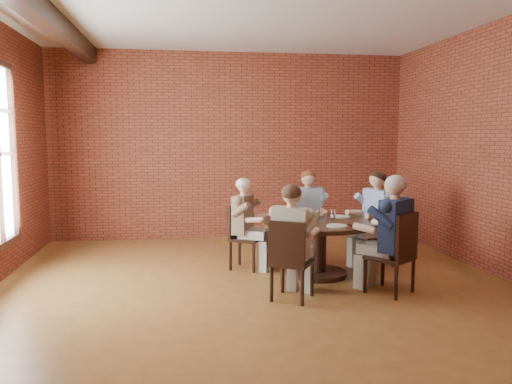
{
  "coord_description": "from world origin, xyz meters",
  "views": [
    {
      "loc": [
        -0.89,
        -5.72,
        1.87
      ],
      "look_at": [
        0.1,
        1.0,
        1.11
      ],
      "focal_mm": 35.0,
      "sensor_mm": 36.0,
      "label": 1
    }
  ],
  "objects": [
    {
      "name": "chair_d",
      "position": [
        0.3,
        -0.31,
        0.51
      ],
      "size": [
        0.59,
        0.59,
        0.94
      ],
      "rotation": [
        0.0,
        0.0,
        2.59
      ],
      "color": "black",
      "rests_on": "floor"
    },
    {
      "name": "diner_a",
      "position": [
        1.85,
        1.09,
        0.69
      ],
      "size": [
        0.84,
        0.78,
        1.38
      ],
      "primitive_type": null,
      "rotation": [
        0.0,
        0.0,
        -1.17
      ],
      "color": "#4564B5",
      "rests_on": "floor"
    },
    {
      "name": "ceiling_beam",
      "position": [
        -2.45,
        0.0,
        3.27
      ],
      "size": [
        0.22,
        6.9,
        0.26
      ],
      "primitive_type": "cube",
      "color": "black",
      "rests_on": "ceiling"
    },
    {
      "name": "chair_c",
      "position": [
        -0.08,
        1.21,
        0.5
      ],
      "size": [
        0.55,
        0.55,
        0.91
      ],
      "rotation": [
        0.0,
        0.0,
        1.08
      ],
      "color": "black",
      "rests_on": "floor"
    },
    {
      "name": "plate_b",
      "position": [
        0.98,
        1.17,
        0.76
      ],
      "size": [
        0.26,
        0.26,
        0.01
      ],
      "primitive_type": "cylinder",
      "color": "white",
      "rests_on": "dining_table"
    },
    {
      "name": "glass_c",
      "position": [
        0.66,
        0.99,
        0.82
      ],
      "size": [
        0.07,
        0.07,
        0.14
      ],
      "primitive_type": "cylinder",
      "color": "white",
      "rests_on": "dining_table"
    },
    {
      "name": "smartphone",
      "position": [
        1.23,
        0.29,
        0.75
      ],
      "size": [
        0.09,
        0.16,
        0.01
      ],
      "primitive_type": "cube",
      "rotation": [
        0.0,
        0.0,
        0.07
      ],
      "color": "black",
      "rests_on": "dining_table"
    },
    {
      "name": "chair_b",
      "position": [
        1.02,
        1.74,
        0.51
      ],
      "size": [
        0.48,
        0.48,
        0.95
      ],
      "rotation": [
        0.0,
        0.0,
        -0.11
      ],
      "color": "black",
      "rests_on": "floor"
    },
    {
      "name": "diner_c",
      "position": [
        -0.01,
        1.17,
        0.64
      ],
      "size": [
        0.78,
        0.73,
        1.29
      ],
      "primitive_type": null,
      "rotation": [
        0.0,
        0.0,
        1.08
      ],
      "color": "brown",
      "rests_on": "floor"
    },
    {
      "name": "floor",
      "position": [
        0.0,
        0.0,
        0.0
      ],
      "size": [
        7.0,
        7.0,
        0.0
      ],
      "primitive_type": "plane",
      "color": "#9A672F",
      "rests_on": "ground"
    },
    {
      "name": "wall_front",
      "position": [
        0.0,
        -3.5,
        1.7
      ],
      "size": [
        7.0,
        0.0,
        7.0
      ],
      "primitive_type": "plane",
      "rotation": [
        -1.57,
        0.0,
        0.0
      ],
      "color": "brown",
      "rests_on": "ground"
    },
    {
      "name": "diner_e",
      "position": [
        1.55,
        -0.17,
        0.71
      ],
      "size": [
        0.89,
        0.92,
        1.42
      ],
      "primitive_type": null,
      "rotation": [
        0.0,
        0.0,
        3.79
      ],
      "color": "#1A284B",
      "rests_on": "floor"
    },
    {
      "name": "plate_c",
      "position": [
        0.56,
        0.91,
        0.76
      ],
      "size": [
        0.26,
        0.26,
        0.01
      ],
      "primitive_type": "cylinder",
      "color": "white",
      "rests_on": "dining_table"
    },
    {
      "name": "diner_b",
      "position": [
        1.01,
        1.65,
        0.67
      ],
      "size": [
        0.61,
        0.72,
        1.35
      ],
      "primitive_type": null,
      "rotation": [
        0.0,
        0.0,
        -0.11
      ],
      "color": "#889AAD",
      "rests_on": "floor"
    },
    {
      "name": "glass_f",
      "position": [
        0.64,
        0.29,
        0.82
      ],
      "size": [
        0.07,
        0.07,
        0.14
      ],
      "primitive_type": "cylinder",
      "color": "white",
      "rests_on": "dining_table"
    },
    {
      "name": "wall_back",
      "position": [
        0.0,
        3.5,
        1.7
      ],
      "size": [
        7.0,
        0.0,
        7.0
      ],
      "primitive_type": "plane",
      "rotation": [
        1.57,
        0.0,
        0.0
      ],
      "color": "brown",
      "rests_on": "ground"
    },
    {
      "name": "chair_e",
      "position": [
        1.61,
        -0.25,
        0.53
      ],
      "size": [
        0.65,
        0.65,
        0.98
      ],
      "rotation": [
        0.0,
        0.0,
        3.79
      ],
      "color": "black",
      "rests_on": "floor"
    },
    {
      "name": "chair_a",
      "position": [
        1.93,
        1.12,
        0.52
      ],
      "size": [
        0.59,
        0.59,
        0.96
      ],
      "rotation": [
        0.0,
        0.0,
        -1.17
      ],
      "color": "black",
      "rests_on": "floor"
    },
    {
      "name": "glass_e",
      "position": [
        0.57,
        0.55,
        0.82
      ],
      "size": [
        0.07,
        0.07,
        0.14
      ],
      "primitive_type": "cylinder",
      "color": "white",
      "rests_on": "dining_table"
    },
    {
      "name": "diner_d",
      "position": [
        0.34,
        -0.24,
        0.67
      ],
      "size": [
        0.79,
        0.83,
        1.33
      ],
      "primitive_type": null,
      "rotation": [
        0.0,
        0.0,
        2.59
      ],
      "color": "#BDA295",
      "rests_on": "floor"
    },
    {
      "name": "glass_b",
      "position": [
        0.93,
        0.84,
        0.82
      ],
      "size": [
        0.07,
        0.07,
        0.14
      ],
      "primitive_type": "cylinder",
      "color": "white",
      "rests_on": "dining_table"
    },
    {
      "name": "glass_a",
      "position": [
        1.14,
        0.8,
        0.82
      ],
      "size": [
        0.07,
        0.07,
        0.14
      ],
      "primitive_type": "cylinder",
      "color": "white",
      "rests_on": "dining_table"
    },
    {
      "name": "glass_d",
      "position": [
        0.74,
        0.8,
        0.82
      ],
      "size": [
        0.07,
        0.07,
        0.14
      ],
      "primitive_type": "cylinder",
      "color": "white",
      "rests_on": "dining_table"
    },
    {
      "name": "dining_table",
      "position": [
        0.9,
        0.68,
        0.53
      ],
      "size": [
        1.56,
        1.56,
        0.75
      ],
      "color": "black",
      "rests_on": "floor"
    },
    {
      "name": "plate_d",
      "position": [
        1.02,
        0.24,
        0.76
      ],
      "size": [
        0.26,
        0.26,
        0.01
      ],
      "primitive_type": "cylinder",
      "color": "white",
      "rests_on": "dining_table"
    },
    {
      "name": "plate_a",
      "position": [
        1.3,
        0.94,
        0.76
      ],
      "size": [
        0.26,
        0.26,
        0.01
      ],
      "primitive_type": "cylinder",
      "color": "white",
      "rests_on": "dining_table"
    }
  ]
}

